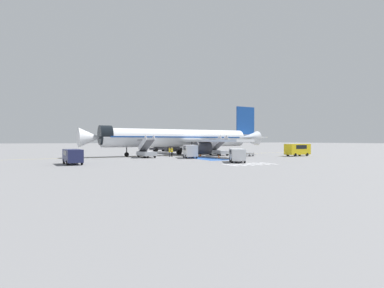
# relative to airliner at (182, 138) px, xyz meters

# --- Properties ---
(ground_plane) EXTENTS (600.00, 600.00, 0.00)m
(ground_plane) POSITION_rel_airliner_xyz_m (-1.44, -0.64, -3.53)
(ground_plane) COLOR slate
(apron_leadline_yellow) EXTENTS (75.12, 4.71, 0.01)m
(apron_leadline_yellow) POSITION_rel_airliner_xyz_m (-0.72, -0.04, -3.53)
(apron_leadline_yellow) COLOR gold
(apron_leadline_yellow) RESTS_ON ground_plane
(apron_stand_patch_blue) EXTENTS (4.16, 10.43, 0.01)m
(apron_stand_patch_blue) POSITION_rel_airliner_xyz_m (-0.72, -12.53, -3.53)
(apron_stand_patch_blue) COLOR #2856A8
(apron_stand_patch_blue) RESTS_ON ground_plane
(apron_walkway_bar_0) EXTENTS (0.44, 3.60, 0.01)m
(apron_walkway_bar_0) POSITION_rel_airliner_xyz_m (-4.32, -25.33, -3.53)
(apron_walkway_bar_0) COLOR silver
(apron_walkway_bar_0) RESTS_ON ground_plane
(apron_walkway_bar_1) EXTENTS (0.44, 3.60, 0.01)m
(apron_walkway_bar_1) POSITION_rel_airliner_xyz_m (-3.12, -25.33, -3.53)
(apron_walkway_bar_1) COLOR silver
(apron_walkway_bar_1) RESTS_ON ground_plane
(apron_walkway_bar_2) EXTENTS (0.44, 3.60, 0.01)m
(apron_walkway_bar_2) POSITION_rel_airliner_xyz_m (-1.92, -25.33, -3.53)
(apron_walkway_bar_2) COLOR silver
(apron_walkway_bar_2) RESTS_ON ground_plane
(apron_walkway_bar_3) EXTENTS (0.44, 3.60, 0.01)m
(apron_walkway_bar_3) POSITION_rel_airliner_xyz_m (-0.72, -25.33, -3.53)
(apron_walkway_bar_3) COLOR silver
(apron_walkway_bar_3) RESTS_ON ground_plane
(apron_walkway_bar_4) EXTENTS (0.44, 3.60, 0.01)m
(apron_walkway_bar_4) POSITION_rel_airliner_xyz_m (0.48, -25.33, -3.53)
(apron_walkway_bar_4) COLOR silver
(apron_walkway_bar_4) RESTS_ON ground_plane
(apron_walkway_bar_5) EXTENTS (0.44, 3.60, 0.01)m
(apron_walkway_bar_5) POSITION_rel_airliner_xyz_m (1.68, -25.33, -3.53)
(apron_walkway_bar_5) COLOR silver
(apron_walkway_bar_5) RESTS_ON ground_plane
(airliner) EXTENTS (40.72, 33.40, 10.94)m
(airliner) POSITION_rel_airliner_xyz_m (0.00, 0.00, 0.00)
(airliner) COLOR silver
(airliner) RESTS_ON ground_plane
(boarding_stairs_forward) EXTENTS (2.48, 5.34, 4.07)m
(boarding_stairs_forward) POSITION_rel_airliner_xyz_m (-9.03, -4.90, -2.54)
(boarding_stairs_forward) COLOR #ADB2BA
(boarding_stairs_forward) RESTS_ON ground_plane
(boarding_stairs_aft) EXTENTS (2.48, 5.34, 4.18)m
(boarding_stairs_aft) POSITION_rel_airliner_xyz_m (6.56, -3.96, -2.52)
(boarding_stairs_aft) COLOR #ADB2BA
(boarding_stairs_aft) RESTS_ON ground_plane
(fuel_tanker) EXTENTS (10.05, 3.55, 3.37)m
(fuel_tanker) POSITION_rel_airliner_xyz_m (4.99, 21.83, -1.84)
(fuel_tanker) COLOR #38383D
(fuel_tanker) RESTS_ON ground_plane
(service_van_0) EXTENTS (5.37, 2.30, 2.39)m
(service_van_0) POSITION_rel_airliner_xyz_m (19.29, -12.83, -2.12)
(service_van_0) COLOR yellow
(service_van_0) RESTS_ON ground_plane
(service_van_1) EXTENTS (3.63, 4.72, 1.88)m
(service_van_1) POSITION_rel_airliner_xyz_m (-0.89, -21.80, -2.39)
(service_van_1) COLOR silver
(service_van_1) RESTS_ON ground_plane
(service_van_2) EXTENTS (3.11, 4.94, 2.29)m
(service_van_2) POSITION_rel_airliner_xyz_m (-2.56, -9.66, -2.18)
(service_van_2) COLOR silver
(service_van_2) RESTS_ON ground_plane
(service_van_3) EXTENTS (2.30, 4.73, 1.93)m
(service_van_3) POSITION_rel_airliner_xyz_m (-22.08, -15.90, -2.37)
(service_van_3) COLOR #1E234C
(service_van_3) RESTS_ON ground_plane
(baggage_cart) EXTENTS (2.44, 2.99, 0.87)m
(baggage_cart) POSITION_rel_airliner_xyz_m (10.19, -8.59, -3.28)
(baggage_cart) COLOR gray
(baggage_cart) RESTS_ON ground_plane
(ground_crew_0) EXTENTS (0.41, 0.49, 1.82)m
(ground_crew_0) POSITION_rel_airliner_xyz_m (-4.48, -4.64, -2.48)
(ground_crew_0) COLOR #2D2D33
(ground_crew_0) RESTS_ON ground_plane
(ground_crew_1) EXTENTS (0.49, 0.39, 1.75)m
(ground_crew_1) POSITION_rel_airliner_xyz_m (-3.66, -3.77, -2.52)
(ground_crew_1) COLOR black
(ground_crew_1) RESTS_ON ground_plane
(ground_crew_2) EXTENTS (0.49, 0.43, 1.64)m
(ground_crew_2) POSITION_rel_airliner_xyz_m (0.15, -6.23, -2.59)
(ground_crew_2) COLOR #191E38
(ground_crew_2) RESTS_ON ground_plane
(traffic_cone_0) EXTENTS (0.44, 0.44, 0.49)m
(traffic_cone_0) POSITION_rel_airliner_xyz_m (2.61, -10.78, -3.29)
(traffic_cone_0) COLOR orange
(traffic_cone_0) RESTS_ON ground_plane
(traffic_cone_1) EXTENTS (0.52, 0.52, 0.57)m
(traffic_cone_1) POSITION_rel_airliner_xyz_m (2.18, -4.25, -3.25)
(traffic_cone_1) COLOR orange
(traffic_cone_1) RESTS_ON ground_plane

